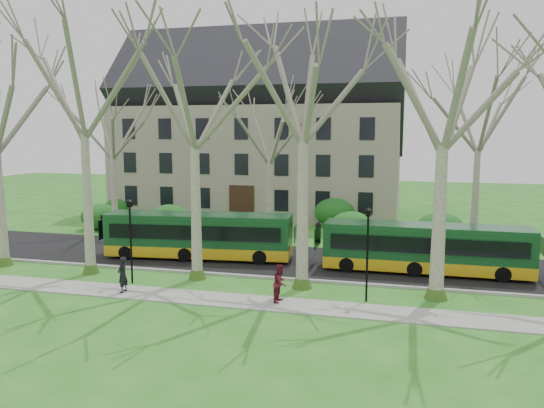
{
  "coord_description": "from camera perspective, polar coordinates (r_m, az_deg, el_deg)",
  "views": [
    {
      "loc": [
        7.57,
        -25.07,
        7.87
      ],
      "look_at": [
        0.47,
        3.0,
        3.84
      ],
      "focal_mm": 35.0,
      "sensor_mm": 36.0,
      "label": 1
    }
  ],
  "objects": [
    {
      "name": "building",
      "position": [
        50.92,
        -1.28,
        8.15
      ],
      "size": [
        26.5,
        12.2,
        16.0
      ],
      "color": "gray",
      "rests_on": "ground"
    },
    {
      "name": "lamp_row",
      "position": [
        25.79,
        -3.21,
        -3.94
      ],
      "size": [
        36.22,
        0.22,
        4.3
      ],
      "color": "black",
      "rests_on": "ground"
    },
    {
      "name": "curb",
      "position": [
        28.71,
        -1.67,
        -7.84
      ],
      "size": [
        80.0,
        0.25,
        0.14
      ],
      "primitive_type": "cube",
      "color": "#A5A39E",
      "rests_on": "ground"
    },
    {
      "name": "road",
      "position": [
        32.46,
        0.27,
        -6.05
      ],
      "size": [
        80.0,
        8.0,
        0.06
      ],
      "primitive_type": "cube",
      "color": "black",
      "rests_on": "ground"
    },
    {
      "name": "hedges",
      "position": [
        41.52,
        -3.16,
        -1.6
      ],
      "size": [
        30.6,
        8.6,
        2.0
      ],
      "color": "#175119",
      "rests_on": "ground"
    },
    {
      "name": "sidewalk",
      "position": [
        25.07,
        -4.21,
        -10.32
      ],
      "size": [
        70.0,
        2.0,
        0.06
      ],
      "primitive_type": "cube",
      "color": "gray",
      "rests_on": "ground"
    },
    {
      "name": "bus_lead",
      "position": [
        32.92,
        -7.87,
        -3.34
      ],
      "size": [
        11.53,
        3.53,
        2.84
      ],
      "primitive_type": null,
      "rotation": [
        0.0,
        0.0,
        0.1
      ],
      "color": "#134320",
      "rests_on": "road"
    },
    {
      "name": "tree_row_far",
      "position": [
        37.2,
        0.32,
        5.05
      ],
      "size": [
        33.0,
        7.0,
        12.0
      ],
      "color": "gray",
      "rests_on": "ground"
    },
    {
      "name": "bus_follow",
      "position": [
        30.52,
        16.16,
        -4.55
      ],
      "size": [
        11.06,
        2.32,
        2.76
      ],
      "primitive_type": null,
      "rotation": [
        0.0,
        0.0,
        -0.0
      ],
      "color": "#134320",
      "rests_on": "road"
    },
    {
      "name": "ground",
      "position": [
        27.35,
        -2.54,
        -8.8
      ],
      "size": [
        120.0,
        120.0,
        0.0
      ],
      "primitive_type": "plane",
      "color": "#266D1F",
      "rests_on": "ground"
    },
    {
      "name": "pedestrian_b",
      "position": [
        24.52,
        0.9,
        -8.5
      ],
      "size": [
        0.76,
        0.92,
        1.76
      ],
      "primitive_type": "imported",
      "rotation": [
        0.0,
        0.0,
        1.45
      ],
      "color": "maroon",
      "rests_on": "sidewalk"
    },
    {
      "name": "tree_row_verge",
      "position": [
        26.49,
        -2.44,
        6.04
      ],
      "size": [
        49.0,
        7.0,
        14.0
      ],
      "color": "gray",
      "rests_on": "ground"
    },
    {
      "name": "pedestrian_a",
      "position": [
        26.89,
        -15.77,
        -7.31
      ],
      "size": [
        0.45,
        0.66,
        1.76
      ],
      "primitive_type": "imported",
      "rotation": [
        0.0,
        0.0,
        -1.62
      ],
      "color": "black",
      "rests_on": "sidewalk"
    }
  ]
}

